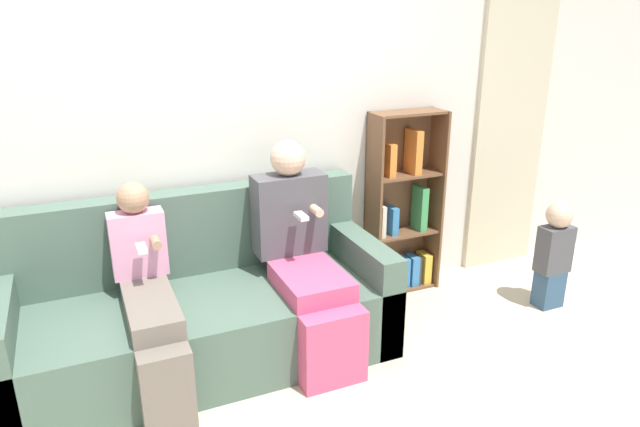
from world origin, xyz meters
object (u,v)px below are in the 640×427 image
at_px(couch, 201,312).
at_px(toddler_standing, 554,252).
at_px(bookshelf, 404,209).
at_px(adult_seated, 303,250).
at_px(child_seated, 149,296).

relative_size(couch, toddler_standing, 2.85).
bearing_deg(bookshelf, adult_seated, -155.26).
bearing_deg(child_seated, bookshelf, 14.86).
bearing_deg(bookshelf, child_seated, -165.14).
relative_size(child_seated, bookshelf, 0.82).
height_order(couch, bookshelf, bookshelf).
xyz_separation_m(couch, adult_seated, (0.59, -0.11, 0.33)).
bearing_deg(child_seated, adult_seated, 3.03).
xyz_separation_m(child_seated, toddler_standing, (2.62, -0.18, -0.14)).
height_order(child_seated, toddler_standing, child_seated).
height_order(adult_seated, bookshelf, bookshelf).
xyz_separation_m(couch, toddler_standing, (2.33, -0.34, 0.10)).
distance_m(couch, bookshelf, 1.62).
height_order(adult_seated, toddler_standing, adult_seated).
bearing_deg(adult_seated, toddler_standing, -7.49).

